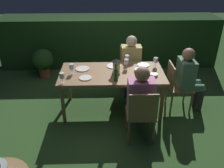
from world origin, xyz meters
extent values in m
plane|color=#2D5123|center=(0.00, 0.00, 0.00)|extent=(16.00, 16.00, 0.00)
cube|color=olive|center=(0.00, 0.00, 0.72)|extent=(1.74, 0.87, 0.04)
cube|color=olive|center=(-0.80, -0.37, 0.35)|extent=(0.05, 0.05, 0.69)
cube|color=olive|center=(0.80, -0.37, 0.35)|extent=(0.05, 0.05, 0.69)
cube|color=olive|center=(-0.80, 0.37, 0.35)|extent=(0.05, 0.05, 0.69)
cube|color=olive|center=(0.80, 0.37, 0.35)|extent=(0.05, 0.05, 0.69)
cube|color=brown|center=(0.39, 0.76, 0.43)|extent=(0.42, 0.40, 0.03)
cube|color=brown|center=(0.39, 0.94, 0.66)|extent=(0.40, 0.03, 0.42)
cylinder|color=brown|center=(0.57, 0.59, 0.21)|extent=(0.03, 0.03, 0.42)
cylinder|color=brown|center=(0.21, 0.59, 0.21)|extent=(0.03, 0.03, 0.42)
cylinder|color=brown|center=(0.57, 0.93, 0.21)|extent=(0.03, 0.03, 0.42)
cylinder|color=brown|center=(0.21, 0.93, 0.21)|extent=(0.03, 0.03, 0.42)
cube|color=tan|center=(0.39, 0.70, 0.70)|extent=(0.38, 0.24, 0.50)
sphere|color=beige|center=(0.39, 0.70, 1.04)|extent=(0.21, 0.21, 0.21)
cylinder|color=tan|center=(0.48, 0.56, 0.46)|extent=(0.13, 0.36, 0.13)
cylinder|color=tan|center=(0.30, 0.56, 0.46)|extent=(0.13, 0.36, 0.13)
cylinder|color=#333338|center=(0.48, 0.40, 0.23)|extent=(0.11, 0.11, 0.45)
cylinder|color=#333338|center=(0.30, 0.40, 0.23)|extent=(0.11, 0.11, 0.45)
cube|color=brown|center=(0.39, -0.76, 0.43)|extent=(0.42, 0.40, 0.03)
cube|color=brown|center=(0.39, -0.94, 0.66)|extent=(0.40, 0.02, 0.42)
cylinder|color=brown|center=(0.21, -0.59, 0.21)|extent=(0.03, 0.03, 0.42)
cylinder|color=brown|center=(0.57, -0.59, 0.21)|extent=(0.03, 0.03, 0.42)
cylinder|color=brown|center=(0.21, -0.93, 0.21)|extent=(0.03, 0.03, 0.42)
cylinder|color=brown|center=(0.57, -0.93, 0.21)|extent=(0.03, 0.03, 0.42)
cube|color=#C675A3|center=(0.39, -0.70, 0.70)|extent=(0.38, 0.24, 0.50)
sphere|color=#997051|center=(0.39, -0.70, 1.04)|extent=(0.21, 0.21, 0.21)
cylinder|color=#C675A3|center=(0.30, -0.56, 0.46)|extent=(0.13, 0.36, 0.13)
cylinder|color=#C675A3|center=(0.48, -0.56, 0.46)|extent=(0.13, 0.36, 0.13)
cylinder|color=#333338|center=(0.30, -0.40, 0.23)|extent=(0.11, 0.11, 0.45)
cylinder|color=#333338|center=(0.48, -0.40, 0.23)|extent=(0.11, 0.11, 0.45)
cube|color=brown|center=(1.19, 0.00, 0.43)|extent=(0.40, 0.42, 0.03)
cube|color=brown|center=(1.00, 0.00, 0.66)|extent=(0.03, 0.40, 0.42)
cylinder|color=brown|center=(1.36, 0.18, 0.21)|extent=(0.03, 0.03, 0.42)
cylinder|color=brown|center=(1.36, -0.18, 0.21)|extent=(0.03, 0.03, 0.42)
cylinder|color=brown|center=(1.02, 0.18, 0.21)|extent=(0.03, 0.03, 0.42)
cylinder|color=brown|center=(1.02, -0.18, 0.21)|extent=(0.03, 0.03, 0.42)
cube|color=#4C7A5B|center=(1.25, 0.00, 0.70)|extent=(0.24, 0.38, 0.50)
sphere|color=#997051|center=(1.25, 0.00, 1.04)|extent=(0.21, 0.21, 0.21)
cylinder|color=#4C7A5B|center=(1.39, 0.09, 0.46)|extent=(0.36, 0.13, 0.13)
cylinder|color=#4C7A5B|center=(1.39, -0.09, 0.46)|extent=(0.36, 0.13, 0.13)
cylinder|color=#333338|center=(1.55, 0.09, 0.23)|extent=(0.11, 0.11, 0.45)
cylinder|color=#333338|center=(1.55, -0.09, 0.23)|extent=(0.11, 0.11, 0.45)
cube|color=black|center=(0.07, -0.05, 0.75)|extent=(0.12, 0.12, 0.01)
cube|color=#F9D17A|center=(0.07, -0.05, 0.85)|extent=(0.11, 0.11, 0.20)
cone|color=black|center=(0.07, -0.05, 0.98)|extent=(0.15, 0.15, 0.05)
cylinder|color=#144723|center=(0.05, -0.29, 0.84)|extent=(0.07, 0.07, 0.20)
cylinder|color=#144723|center=(0.05, -0.29, 0.98)|extent=(0.03, 0.03, 0.09)
cylinder|color=silver|center=(0.28, 0.34, 0.74)|extent=(0.06, 0.06, 0.00)
cylinder|color=silver|center=(0.28, 0.34, 0.78)|extent=(0.01, 0.01, 0.08)
cylinder|color=silver|center=(0.28, 0.34, 0.87)|extent=(0.08, 0.08, 0.08)
cylinder|color=maroon|center=(0.28, 0.34, 0.84)|extent=(0.07, 0.07, 0.03)
cylinder|color=silver|center=(-0.77, -0.34, 0.74)|extent=(0.06, 0.06, 0.00)
cylinder|color=silver|center=(-0.77, -0.34, 0.78)|extent=(0.01, 0.01, 0.08)
cylinder|color=silver|center=(-0.77, -0.34, 0.87)|extent=(0.08, 0.08, 0.08)
cylinder|color=maroon|center=(-0.77, -0.34, 0.84)|extent=(0.07, 0.07, 0.03)
cylinder|color=silver|center=(0.77, 0.21, 0.74)|extent=(0.06, 0.06, 0.00)
cylinder|color=silver|center=(0.77, 0.21, 0.78)|extent=(0.01, 0.01, 0.08)
cylinder|color=silver|center=(0.77, 0.21, 0.87)|extent=(0.08, 0.08, 0.08)
cylinder|color=maroon|center=(0.77, 0.21, 0.84)|extent=(0.07, 0.07, 0.03)
cylinder|color=silver|center=(0.25, 0.15, 0.74)|extent=(0.06, 0.06, 0.00)
cylinder|color=silver|center=(0.25, 0.15, 0.78)|extent=(0.01, 0.01, 0.08)
cylinder|color=silver|center=(0.25, 0.15, 0.87)|extent=(0.08, 0.08, 0.08)
cylinder|color=maroon|center=(0.25, 0.15, 0.84)|extent=(0.07, 0.07, 0.03)
cylinder|color=silver|center=(-0.66, -0.02, 0.74)|extent=(0.06, 0.06, 0.00)
cylinder|color=silver|center=(-0.66, -0.02, 0.78)|extent=(0.01, 0.01, 0.08)
cylinder|color=silver|center=(-0.66, -0.02, 0.87)|extent=(0.08, 0.08, 0.08)
cylinder|color=maroon|center=(-0.66, -0.02, 0.84)|extent=(0.07, 0.07, 0.03)
cylinder|color=white|center=(0.04, 0.24, 0.75)|extent=(0.24, 0.24, 0.01)
cylinder|color=silver|center=(-0.43, -0.20, 0.75)|extent=(0.20, 0.20, 0.01)
cylinder|color=silver|center=(-0.50, 0.14, 0.75)|extent=(0.24, 0.24, 0.01)
cylinder|color=silver|center=(0.57, 0.27, 0.75)|extent=(0.22, 0.22, 0.01)
cylinder|color=silver|center=(0.46, 0.02, 0.76)|extent=(0.17, 0.17, 0.05)
cylinder|color=#424C1E|center=(0.46, 0.02, 0.77)|extent=(0.14, 0.14, 0.01)
cylinder|color=silver|center=(0.67, -0.16, 0.76)|extent=(0.13, 0.13, 0.04)
cylinder|color=tan|center=(0.67, -0.16, 0.77)|extent=(0.11, 0.11, 0.01)
cube|color=#193816|center=(0.00, 2.13, 0.59)|extent=(5.22, 0.82, 1.18)
cylinder|color=brown|center=(-1.49, 1.35, 0.12)|extent=(0.25, 0.25, 0.23)
sphere|color=#1E4219|center=(-1.49, 1.35, 0.43)|extent=(0.47, 0.47, 0.47)
camera|label=1|loc=(-0.11, -3.56, 2.46)|focal=37.93mm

